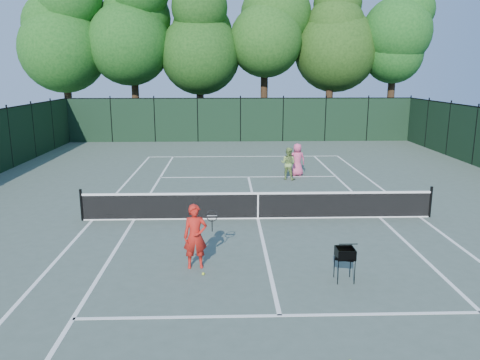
{
  "coord_description": "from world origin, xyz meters",
  "views": [
    {
      "loc": [
        -1.06,
        -14.9,
        4.76
      ],
      "look_at": [
        -0.57,
        1.0,
        1.1
      ],
      "focal_mm": 35.0,
      "sensor_mm": 36.0,
      "label": 1
    }
  ],
  "objects_px": {
    "player_green": "(288,163)",
    "ball_hopper": "(345,254)",
    "coach": "(195,236)",
    "player_pink": "(297,160)",
    "loose_ball_midcourt": "(203,274)"
  },
  "relations": [
    {
      "from": "coach",
      "to": "ball_hopper",
      "type": "distance_m",
      "value": 3.63
    },
    {
      "from": "coach",
      "to": "player_pink",
      "type": "height_order",
      "value": "coach"
    },
    {
      "from": "ball_hopper",
      "to": "loose_ball_midcourt",
      "type": "distance_m",
      "value": 3.4
    },
    {
      "from": "player_pink",
      "to": "ball_hopper",
      "type": "height_order",
      "value": "player_pink"
    },
    {
      "from": "ball_hopper",
      "to": "loose_ball_midcourt",
      "type": "height_order",
      "value": "ball_hopper"
    },
    {
      "from": "coach",
      "to": "loose_ball_midcourt",
      "type": "height_order",
      "value": "coach"
    },
    {
      "from": "player_green",
      "to": "ball_hopper",
      "type": "bearing_deg",
      "value": 118.22
    },
    {
      "from": "player_pink",
      "to": "ball_hopper",
      "type": "bearing_deg",
      "value": 79.33
    },
    {
      "from": "coach",
      "to": "player_green",
      "type": "bearing_deg",
      "value": 63.29
    },
    {
      "from": "coach",
      "to": "player_green",
      "type": "relative_size",
      "value": 1.11
    },
    {
      "from": "coach",
      "to": "player_pink",
      "type": "relative_size",
      "value": 1.06
    },
    {
      "from": "coach",
      "to": "player_pink",
      "type": "distance_m",
      "value": 11.36
    },
    {
      "from": "player_green",
      "to": "ball_hopper",
      "type": "relative_size",
      "value": 1.82
    },
    {
      "from": "player_pink",
      "to": "loose_ball_midcourt",
      "type": "relative_size",
      "value": 22.52
    },
    {
      "from": "coach",
      "to": "ball_hopper",
      "type": "xyz_separation_m",
      "value": [
        3.51,
        -0.9,
        -0.14
      ]
    }
  ]
}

